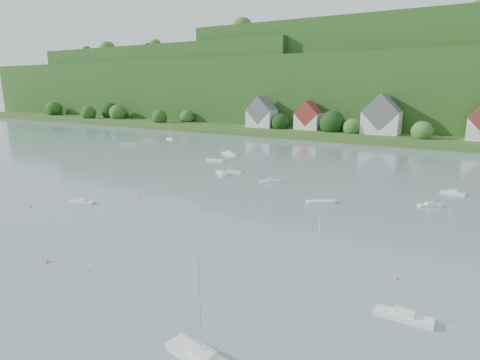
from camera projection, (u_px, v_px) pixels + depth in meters
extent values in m
cube|color=#2B4E1D|center=(375.00, 134.00, 190.98)|extent=(600.00, 60.00, 3.00)
cube|color=#173C13|center=(404.00, 92.00, 249.27)|extent=(620.00, 160.00, 40.00)
cube|color=#173C13|center=(199.00, 86.00, 310.73)|extent=(200.00, 120.00, 52.00)
cube|color=#173C13|center=(422.00, 79.00, 238.24)|extent=(240.00, 130.00, 60.00)
sphere|color=#2C6023|center=(118.00, 113.00, 259.96)|extent=(11.19, 11.19, 11.19)
sphere|color=#2C6023|center=(187.00, 117.00, 236.85)|extent=(8.61, 8.61, 8.61)
sphere|color=#1C4815|center=(160.00, 117.00, 233.47)|extent=(9.03, 9.03, 9.03)
sphere|color=#2C6023|center=(352.00, 127.00, 179.95)|extent=(8.19, 8.19, 8.19)
sphere|color=#2C6023|center=(266.00, 123.00, 204.47)|extent=(6.49, 6.49, 6.49)
sphere|color=#1C4815|center=(54.00, 110.00, 293.61)|extent=(11.94, 11.94, 11.94)
sphere|color=#2C6023|center=(422.00, 132.00, 161.74)|extent=(8.73, 8.73, 8.73)
sphere|color=black|center=(280.00, 122.00, 200.04)|extent=(9.32, 9.32, 9.32)
sphere|color=black|center=(116.00, 113.00, 269.49)|extent=(9.50, 9.50, 9.50)
sphere|color=black|center=(110.00, 112.00, 270.15)|extent=(11.91, 11.91, 11.91)
sphere|color=#1C4815|center=(89.00, 113.00, 263.94)|extent=(9.91, 9.91, 9.91)
sphere|color=black|center=(53.00, 112.00, 290.40)|extent=(6.16, 6.16, 6.16)
sphere|color=black|center=(332.00, 123.00, 186.84)|extent=(11.92, 11.92, 11.92)
sphere|color=#2C6023|center=(206.00, 43.00, 262.88)|extent=(10.52, 10.52, 10.52)
sphere|color=#2C6023|center=(108.00, 50.00, 320.85)|extent=(13.75, 13.75, 13.75)
sphere|color=#1C4815|center=(276.00, 45.00, 274.06)|extent=(10.29, 10.29, 10.29)
sphere|color=black|center=(157.00, 51.00, 322.76)|extent=(10.31, 10.31, 10.31)
sphere|color=black|center=(149.00, 48.00, 294.69)|extent=(8.14, 8.14, 8.14)
sphere|color=#2C6023|center=(172.00, 51.00, 320.32)|extent=(7.15, 7.15, 7.15)
sphere|color=black|center=(111.00, 53.00, 349.35)|extent=(11.66, 11.66, 11.66)
sphere|color=black|center=(291.00, 43.00, 256.33)|extent=(7.18, 7.18, 7.18)
sphere|color=#2C6023|center=(156.00, 45.00, 276.33)|extent=(8.89, 8.89, 8.89)
sphere|color=#1C4815|center=(87.00, 51.00, 317.37)|extent=(7.77, 7.77, 7.77)
sphere|color=black|center=(150.00, 51.00, 320.86)|extent=(9.97, 9.97, 9.97)
sphere|color=#2C6023|center=(329.00, 24.00, 232.64)|extent=(8.18, 8.18, 8.18)
sphere|color=#1C4815|center=(414.00, 26.00, 243.23)|extent=(12.73, 12.73, 12.73)
sphere|color=#2C6023|center=(334.00, 32.00, 263.09)|extent=(7.07, 7.07, 7.07)
sphere|color=black|center=(395.00, 19.00, 215.37)|extent=(8.21, 8.21, 8.21)
sphere|color=#2C6023|center=(369.00, 26.00, 244.73)|extent=(12.24, 12.24, 12.24)
sphere|color=#2C6023|center=(243.00, 28.00, 254.93)|extent=(13.65, 13.65, 13.65)
sphere|color=#1C4815|center=(338.00, 57.00, 253.36)|extent=(12.01, 12.01, 12.01)
sphere|color=black|center=(401.00, 55.00, 243.49)|extent=(15.72, 15.72, 15.72)
sphere|color=#1C4815|center=(425.00, 55.00, 232.84)|extent=(10.54, 10.54, 10.54)
sphere|color=#1C4815|center=(185.00, 66.00, 360.53)|extent=(8.18, 8.18, 8.18)
sphere|color=black|center=(195.00, 65.00, 344.29)|extent=(8.74, 8.74, 8.74)
sphere|color=black|center=(164.00, 63.00, 334.34)|extent=(15.38, 15.38, 15.38)
cube|color=beige|center=(262.00, 118.00, 206.20)|extent=(14.00, 10.00, 9.00)
cube|color=#56565D|center=(262.00, 110.00, 205.16)|extent=(14.00, 10.40, 14.00)
cube|color=beige|center=(308.00, 121.00, 195.50)|extent=(12.00, 9.00, 8.00)
cube|color=maroon|center=(309.00, 113.00, 194.57)|extent=(12.00, 9.36, 12.00)
cube|color=beige|center=(381.00, 123.00, 176.96)|extent=(16.00, 11.00, 10.00)
cube|color=#56565D|center=(382.00, 111.00, 175.79)|extent=(16.00, 11.44, 16.00)
cube|color=white|center=(404.00, 317.00, 41.86)|extent=(5.89, 1.73, 0.59)
cube|color=white|center=(404.00, 312.00, 41.74)|extent=(2.07, 1.18, 0.50)
cylinder|color=silver|center=(407.00, 283.00, 40.94)|extent=(0.10, 0.10, 7.33)
cylinder|color=silver|center=(396.00, 305.00, 42.01)|extent=(3.22, 0.13, 0.08)
cube|color=white|center=(201.00, 358.00, 35.41)|extent=(7.68, 3.28, 0.74)
cube|color=white|center=(201.00, 352.00, 35.26)|extent=(2.81, 1.87, 0.50)
cylinder|color=silver|center=(200.00, 308.00, 34.24)|extent=(0.10, 0.10, 9.29)
cylinder|color=silver|center=(192.00, 341.00, 35.81)|extent=(4.05, 0.76, 0.08)
cube|color=white|center=(82.00, 202.00, 83.26)|extent=(5.52, 3.07, 0.53)
cube|color=white|center=(82.00, 200.00, 83.14)|extent=(2.09, 1.57, 0.50)
cylinder|color=silver|center=(81.00, 186.00, 82.42)|extent=(0.10, 0.10, 6.65)
cylinder|color=silver|center=(78.00, 197.00, 83.16)|extent=(2.81, 0.99, 0.08)
sphere|color=orange|center=(47.00, 262.00, 55.44)|extent=(0.50, 0.50, 0.50)
sphere|color=silver|center=(87.00, 270.00, 53.06)|extent=(0.38, 0.38, 0.38)
sphere|color=orange|center=(396.00, 279.00, 50.71)|extent=(0.38, 0.38, 0.38)
sphere|color=orange|center=(139.00, 197.00, 88.24)|extent=(0.42, 0.42, 0.42)
sphere|color=silver|center=(412.00, 318.00, 42.22)|extent=(0.43, 0.43, 0.43)
sphere|color=orange|center=(31.00, 208.00, 80.27)|extent=(0.43, 0.43, 0.43)
cube|color=white|center=(321.00, 202.00, 83.20)|extent=(5.86, 4.67, 0.59)
cylinder|color=silver|center=(322.00, 184.00, 82.27)|extent=(0.10, 0.10, 7.42)
cylinder|color=silver|center=(317.00, 197.00, 82.88)|extent=(2.76, 1.88, 0.08)
cube|color=white|center=(229.00, 154.00, 142.34)|extent=(6.63, 2.62, 0.65)
cube|color=white|center=(229.00, 152.00, 142.21)|extent=(2.40, 1.55, 0.50)
cylinder|color=silver|center=(229.00, 142.00, 141.33)|extent=(0.10, 0.10, 8.06)
cylinder|color=silver|center=(227.00, 150.00, 142.64)|extent=(3.53, 0.54, 0.08)
cube|color=white|center=(148.00, 140.00, 177.68)|extent=(4.57, 3.93, 0.47)
cylinder|color=silver|center=(148.00, 133.00, 176.94)|extent=(0.10, 0.10, 5.92)
cylinder|color=silver|center=(146.00, 138.00, 177.34)|extent=(2.12, 1.64, 0.08)
cube|color=white|center=(430.00, 205.00, 81.05)|extent=(4.57, 3.81, 0.47)
cube|color=white|center=(430.00, 203.00, 80.93)|extent=(1.87, 1.71, 0.50)
cylinder|color=silver|center=(431.00, 191.00, 80.31)|extent=(0.10, 0.10, 5.86)
cylinder|color=silver|center=(427.00, 200.00, 80.72)|extent=(2.14, 1.58, 0.08)
cube|color=white|center=(234.00, 172.00, 112.94)|extent=(4.79, 1.96, 0.46)
cylinder|color=silver|center=(234.00, 161.00, 112.21)|extent=(0.10, 0.10, 5.81)
cylinder|color=silver|center=(231.00, 168.00, 112.93)|extent=(2.54, 0.45, 0.08)
cube|color=white|center=(270.00, 181.00, 101.39)|extent=(4.90, 4.33, 0.51)
cube|color=white|center=(270.00, 179.00, 101.27)|extent=(2.03, 1.91, 0.50)
cylinder|color=silver|center=(270.00, 168.00, 100.58)|extent=(0.10, 0.10, 6.41)
cylinder|color=silver|center=(267.00, 177.00, 101.02)|extent=(2.25, 1.83, 0.08)
cube|color=white|center=(128.00, 144.00, 165.22)|extent=(5.59, 5.09, 0.59)
cylinder|color=silver|center=(128.00, 135.00, 164.29)|extent=(0.10, 0.10, 7.40)
cylinder|color=silver|center=(126.00, 141.00, 164.80)|extent=(2.54, 2.16, 0.08)
cube|color=white|center=(215.00, 160.00, 129.93)|extent=(6.28, 2.43, 0.61)
cylinder|color=silver|center=(215.00, 148.00, 128.97)|extent=(0.10, 0.10, 7.64)
cylinder|color=silver|center=(213.00, 156.00, 130.01)|extent=(3.35, 0.48, 0.08)
cube|color=white|center=(222.00, 173.00, 110.43)|extent=(5.54, 5.01, 0.59)
cube|color=white|center=(222.00, 171.00, 110.30)|extent=(2.31, 2.19, 0.50)
cylinder|color=silver|center=(221.00, 159.00, 109.51)|extent=(0.10, 0.10, 7.32)
cylinder|color=silver|center=(221.00, 169.00, 110.95)|extent=(2.52, 2.12, 0.08)
cube|color=white|center=(452.00, 193.00, 90.32)|extent=(5.21, 1.54, 0.52)
cube|color=white|center=(453.00, 191.00, 90.20)|extent=(1.83, 1.05, 0.50)
cylinder|color=silver|center=(454.00, 178.00, 89.51)|extent=(0.10, 0.10, 6.48)
cylinder|color=silver|center=(449.00, 188.00, 90.43)|extent=(2.85, 0.13, 0.08)
cube|color=white|center=(171.00, 139.00, 182.30)|extent=(6.45, 4.38, 0.63)
cylinder|color=silver|center=(170.00, 129.00, 181.31)|extent=(0.10, 0.10, 7.90)
cylinder|color=silver|center=(170.00, 136.00, 182.80)|extent=(3.15, 1.61, 0.08)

